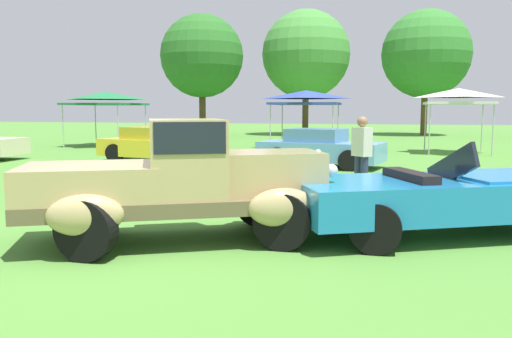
# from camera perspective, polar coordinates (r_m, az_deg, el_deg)

# --- Properties ---
(ground_plane) EXTENTS (120.00, 120.00, 0.00)m
(ground_plane) POSITION_cam_1_polar(r_m,az_deg,el_deg) (7.41, -11.76, -7.90)
(ground_plane) COLOR #4C8433
(feature_pickup_truck) EXTENTS (4.34, 3.11, 1.70)m
(feature_pickup_truck) POSITION_cam_1_polar(r_m,az_deg,el_deg) (7.24, -8.20, -1.21)
(feature_pickup_truck) COLOR brown
(feature_pickup_truck) RESTS_ON ground_plane
(neighbor_convertible) EXTENTS (4.58, 3.37, 1.40)m
(neighbor_convertible) POSITION_cam_1_polar(r_m,az_deg,el_deg) (8.07, 19.81, -2.77)
(neighbor_convertible) COLOR #1E7AB7
(neighbor_convertible) RESTS_ON ground_plane
(show_car_yellow) EXTENTS (4.23, 2.50, 1.22)m
(show_car_yellow) POSITION_cam_1_polar(r_m,az_deg,el_deg) (18.62, -11.12, 2.64)
(show_car_yellow) COLOR yellow
(show_car_yellow) RESTS_ON ground_plane
(show_car_skyblue) EXTENTS (4.17, 2.52, 1.22)m
(show_car_skyblue) POSITION_cam_1_polar(r_m,az_deg,el_deg) (16.75, 7.01, 2.29)
(show_car_skyblue) COLOR #669EDB
(show_car_skyblue) RESTS_ON ground_plane
(spectator_between_cars) EXTENTS (0.45, 0.46, 1.69)m
(spectator_between_cars) POSITION_cam_1_polar(r_m,az_deg,el_deg) (11.08, 11.54, 1.67)
(spectator_between_cars) COLOR #283351
(spectator_between_cars) RESTS_ON ground_plane
(canopy_tent_left_field) EXTENTS (3.25, 3.25, 2.71)m
(canopy_tent_left_field) POSITION_cam_1_polar(r_m,az_deg,el_deg) (27.11, -16.27, 7.56)
(canopy_tent_left_field) COLOR #B7B7BC
(canopy_tent_left_field) RESTS_ON ground_plane
(canopy_tent_center_field) EXTENTS (3.05, 3.05, 2.71)m
(canopy_tent_center_field) POSITION_cam_1_polar(r_m,az_deg,el_deg) (24.15, 5.52, 7.94)
(canopy_tent_center_field) COLOR #B7B7BC
(canopy_tent_center_field) RESTS_ON ground_plane
(canopy_tent_right_field) EXTENTS (2.62, 2.62, 2.71)m
(canopy_tent_right_field) POSITION_cam_1_polar(r_m,az_deg,el_deg) (23.28, 21.38, 7.57)
(canopy_tent_right_field) COLOR #B7B7BC
(canopy_tent_right_field) RESTS_ON ground_plane
(treeline_far_left) EXTENTS (5.55, 5.55, 8.18)m
(treeline_far_left) POSITION_cam_1_polar(r_m,az_deg,el_deg) (35.65, -5.98, 12.25)
(treeline_far_left) COLOR #47331E
(treeline_far_left) RESTS_ON ground_plane
(treeline_mid_left) EXTENTS (6.26, 6.26, 8.88)m
(treeline_mid_left) POSITION_cam_1_polar(r_m,az_deg,el_deg) (37.95, 5.53, 12.44)
(treeline_mid_left) COLOR #47331E
(treeline_mid_left) RESTS_ON ground_plane
(treeline_center) EXTENTS (6.18, 6.18, 8.80)m
(treeline_center) POSITION_cam_1_polar(r_m,az_deg,el_deg) (39.17, 18.22, 11.91)
(treeline_center) COLOR brown
(treeline_center) RESTS_ON ground_plane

